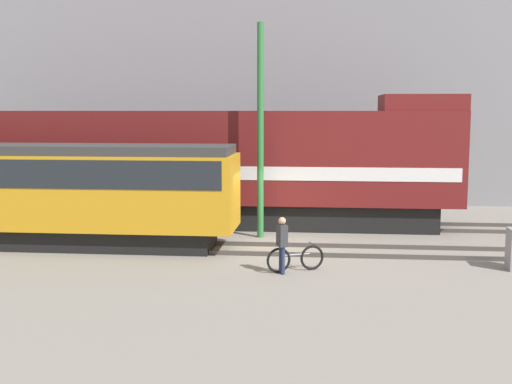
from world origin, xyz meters
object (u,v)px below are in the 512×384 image
bicycle (295,259)px  utility_pole_right (260,132)px  freight_locomotive (182,165)px  streetcar (44,189)px  person (282,240)px

bicycle → utility_pole_right: 6.09m
freight_locomotive → streetcar: size_ratio=1.69×
freight_locomotive → bicycle: (4.78, -7.11, -2.01)m
freight_locomotive → utility_pole_right: size_ratio=2.87×
freight_locomotive → streetcar: bearing=-129.0°
utility_pole_right → streetcar: bearing=-162.0°
streetcar → person: (8.11, -2.87, -0.99)m
person → utility_pole_right: utility_pole_right is taller
bicycle → person: (-0.37, -0.32, 0.60)m
streetcar → utility_pole_right: utility_pole_right is taller
streetcar → person: bearing=-19.5°
bicycle → streetcar: bearing=163.2°
freight_locomotive → streetcar: 5.87m
freight_locomotive → bicycle: 8.80m
bicycle → utility_pole_right: bearing=106.7°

